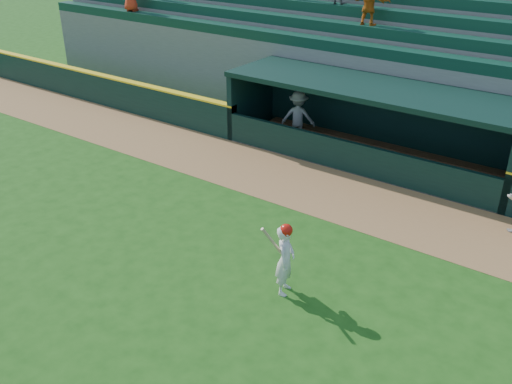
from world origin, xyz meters
TOP-DOWN VIEW (x-y plane):
  - ground at (0.00, 0.00)m, footprint 120.00×120.00m
  - warning_track at (0.00, 4.90)m, footprint 40.00×3.00m
  - field_wall_left at (-12.25, 6.55)m, footprint 15.50×0.30m
  - wall_stripe_left at (-12.25, 6.55)m, footprint 15.50×0.32m
  - dugout_player_inside at (-2.64, 7.74)m, footprint 1.32×1.04m
  - dugout at (0.00, 8.00)m, footprint 9.40×2.80m
  - stands at (-0.03, 12.57)m, footprint 34.50×6.27m
  - batter_at_plate at (1.75, 0.22)m, footprint 0.61×0.77m

SIDE VIEW (x-z plane):
  - ground at x=0.00m, z-range 0.00..0.00m
  - warning_track at x=0.00m, z-range 0.00..0.01m
  - field_wall_left at x=-12.25m, z-range 0.00..1.20m
  - batter_at_plate at x=1.75m, z-range 0.00..1.67m
  - dugout_player_inside at x=-2.64m, z-range 0.00..1.80m
  - wall_stripe_left at x=-12.25m, z-range 1.20..1.26m
  - dugout at x=0.00m, z-range 0.13..2.59m
  - stands at x=-0.03m, z-range -1.32..6.12m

